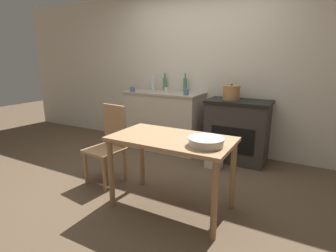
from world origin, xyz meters
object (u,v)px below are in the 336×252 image
Objects in this scene: bottle_mid_left at (165,84)px; flour_sack at (214,156)px; cup_center_right at (133,89)px; chair at (109,143)px; stock_pot at (231,93)px; mixing_bowl_large at (206,141)px; bottle_left at (185,85)px; cup_center at (186,92)px; bottle_far_left at (153,84)px; work_table at (172,148)px; stove at (237,131)px; cup_center_left at (166,90)px.

flour_sack is at bearing -29.14° from bottle_mid_left.
cup_center_right is at bearing -130.95° from bottle_mid_left.
chair is 3.76× the size of stock_pot.
bottle_left is (-1.07, 1.85, 0.28)m from mixing_bowl_large.
bottle_left is at bearing 117.26° from cup_center.
bottle_mid_left is (-1.47, 1.89, 0.28)m from mixing_bowl_large.
bottle_far_left is 0.21m from bottle_mid_left.
bottle_far_left reaches higher than stock_pot.
cup_center is at bearing 109.65° from work_table.
flour_sack is 1.10× the size of bottle_left.
stove is 1.80m from cup_center_right.
bottle_mid_left reaches higher than bottle_far_left.
cup_center is at bearing -166.07° from stove.
cup_center reaches higher than chair.
mixing_bowl_large is 2.36m from cup_center_right.
bottle_far_left is 0.88× the size of bottle_mid_left.
mixing_bowl_large is 3.75× the size of cup_center_left.
flour_sack is at bearing 87.62° from work_table.
cup_center is (0.38, -0.07, 0.00)m from cup_center_left.
work_table is at bearing -94.50° from stock_pot.
bottle_mid_left is (-0.40, 0.03, -0.00)m from bottle_left.
bottle_far_left is 0.60m from bottle_left.
chair is at bearing -109.89° from cup_center.
cup_center_right reaches higher than flour_sack.
bottle_left is at bearing 167.31° from stock_pot.
bottle_far_left is 3.02× the size of cup_center_left.
cup_center reaches higher than mixing_bowl_large.
stock_pot is 0.78× the size of mixing_bowl_large.
cup_center_left is 0.59m from cup_center_right.
bottle_far_left is at bearing -158.48° from bottle_mid_left.
stove is 10.60× the size of cup_center.
chair is at bearing 169.00° from mixing_bowl_large.
bottle_far_left is 0.86× the size of bottle_left.
cup_center is at bearing -33.78° from bottle_mid_left.
bottle_far_left is 3.11× the size of cup_center_right.
bottle_far_left reaches higher than cup_center_left.
cup_center_left is (0.07, 1.31, 0.51)m from chair.
chair reaches higher than stove.
cup_center is (0.45, 1.24, 0.51)m from chair.
cup_center_right is (-0.50, 1.20, 0.50)m from chair.
flour_sack is (1.01, 0.99, -0.32)m from chair.
bottle_mid_left is at bearing 171.32° from stove.
work_table is 0.99m from chair.
stove is 0.94m from cup_center.
cup_center_left reaches higher than work_table.
cup_center_right is at bearing 172.21° from flour_sack.
chair is 1.72m from bottle_left.
work_table is 4.59× the size of bottle_far_left.
cup_center_left is at bearing -124.32° from bottle_left.
work_table is 1.64m from stock_pot.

